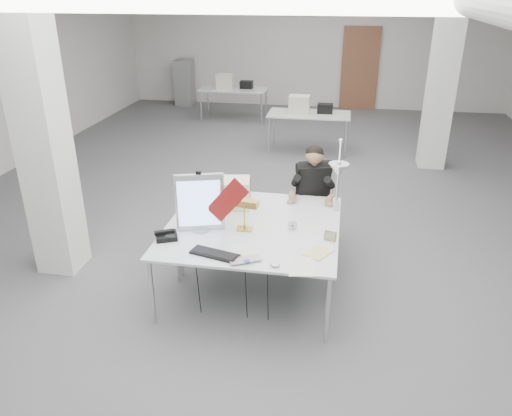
# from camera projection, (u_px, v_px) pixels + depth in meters

# --- Properties ---
(room_shell) EXTENTS (10.04, 14.04, 3.24)m
(room_shell) POSITION_uv_depth(u_px,v_px,m) (284.00, 94.00, 6.83)
(room_shell) COLOR #504F52
(room_shell) RESTS_ON ground
(desk_main) EXTENTS (1.80, 0.90, 0.02)m
(desk_main) POSITION_uv_depth(u_px,v_px,m) (245.00, 246.00, 4.87)
(desk_main) COLOR silver
(desk_main) RESTS_ON room_shell
(desk_second) EXTENTS (1.80, 0.90, 0.02)m
(desk_second) POSITION_uv_depth(u_px,v_px,m) (260.00, 209.00, 5.67)
(desk_second) COLOR silver
(desk_second) RESTS_ON room_shell
(bg_desk_a) EXTENTS (1.60, 0.80, 0.02)m
(bg_desk_a) POSITION_uv_depth(u_px,v_px,m) (309.00, 114.00, 9.77)
(bg_desk_a) COLOR silver
(bg_desk_a) RESTS_ON room_shell
(bg_desk_b) EXTENTS (1.60, 0.80, 0.02)m
(bg_desk_b) POSITION_uv_depth(u_px,v_px,m) (234.00, 89.00, 12.06)
(bg_desk_b) COLOR silver
(bg_desk_b) RESTS_ON room_shell
(filing_cabinet) EXTENTS (0.45, 0.55, 1.20)m
(filing_cabinet) POSITION_uv_depth(u_px,v_px,m) (185.00, 82.00, 13.69)
(filing_cabinet) COLOR gray
(filing_cabinet) RESTS_ON room_shell
(office_chair) EXTENTS (0.74, 0.74, 1.18)m
(office_chair) POSITION_uv_depth(u_px,v_px,m) (312.00, 202.00, 6.21)
(office_chair) COLOR black
(office_chair) RESTS_ON room_shell
(seated_person) EXTENTS (0.58, 0.65, 0.80)m
(seated_person) POSITION_uv_depth(u_px,v_px,m) (313.00, 181.00, 6.04)
(seated_person) COLOR black
(seated_person) RESTS_ON office_chair
(monitor) EXTENTS (0.49, 0.19, 0.61)m
(monitor) POSITION_uv_depth(u_px,v_px,m) (200.00, 203.00, 5.04)
(monitor) COLOR silver
(monitor) RESTS_ON desk_main
(pennant) EXTENTS (0.46, 0.09, 0.50)m
(pennant) POSITION_uv_depth(u_px,v_px,m) (228.00, 200.00, 4.94)
(pennant) COLOR maroon
(pennant) RESTS_ON monitor
(keyboard) EXTENTS (0.50, 0.27, 0.02)m
(keyboard) POSITION_uv_depth(u_px,v_px,m) (215.00, 254.00, 4.68)
(keyboard) COLOR black
(keyboard) RESTS_ON desk_main
(laptop) EXTENTS (0.35, 0.31, 0.02)m
(laptop) POSITION_uv_depth(u_px,v_px,m) (247.00, 262.00, 4.53)
(laptop) COLOR silver
(laptop) RESTS_ON desk_main
(mouse) EXTENTS (0.09, 0.06, 0.04)m
(mouse) POSITION_uv_depth(u_px,v_px,m) (275.00, 265.00, 4.48)
(mouse) COLOR silver
(mouse) RESTS_ON desk_main
(bankers_lamp) EXTENTS (0.28, 0.15, 0.30)m
(bankers_lamp) POSITION_uv_depth(u_px,v_px,m) (244.00, 216.00, 5.10)
(bankers_lamp) COLOR gold
(bankers_lamp) RESTS_ON desk_main
(desk_phone) EXTENTS (0.27, 0.25, 0.05)m
(desk_phone) POSITION_uv_depth(u_px,v_px,m) (167.00, 236.00, 4.97)
(desk_phone) COLOR black
(desk_phone) RESTS_ON desk_main
(picture_frame_left) EXTENTS (0.13, 0.09, 0.10)m
(picture_frame_left) POSITION_uv_depth(u_px,v_px,m) (185.00, 223.00, 5.19)
(picture_frame_left) COLOR olive
(picture_frame_left) RESTS_ON desk_main
(picture_frame_right) EXTENTS (0.13, 0.07, 0.10)m
(picture_frame_right) POSITION_uv_depth(u_px,v_px,m) (330.00, 236.00, 4.93)
(picture_frame_right) COLOR #AF804B
(picture_frame_right) RESTS_ON desk_main
(desk_clock) EXTENTS (0.10, 0.03, 0.10)m
(desk_clock) POSITION_uv_depth(u_px,v_px,m) (293.00, 225.00, 5.15)
(desk_clock) COLOR silver
(desk_clock) RESTS_ON desk_main
(paper_stack_a) EXTENTS (0.27, 0.36, 0.01)m
(paper_stack_a) POSITION_uv_depth(u_px,v_px,m) (301.00, 267.00, 4.48)
(paper_stack_a) COLOR silver
(paper_stack_a) RESTS_ON desk_main
(paper_stack_b) EXTENTS (0.31, 0.33, 0.01)m
(paper_stack_b) POSITION_uv_depth(u_px,v_px,m) (319.00, 252.00, 4.72)
(paper_stack_b) COLOR #D8D281
(paper_stack_b) RESTS_ON desk_main
(paper_stack_c) EXTENTS (0.20, 0.14, 0.01)m
(paper_stack_c) POSITION_uv_depth(u_px,v_px,m) (323.00, 247.00, 4.82)
(paper_stack_c) COLOR silver
(paper_stack_c) RESTS_ON desk_main
(beige_monitor) EXTENTS (0.39, 0.38, 0.33)m
(beige_monitor) POSITION_uv_depth(u_px,v_px,m) (234.00, 193.00, 5.64)
(beige_monitor) COLOR beige
(beige_monitor) RESTS_ON desk_second
(architect_lamp) EXTENTS (0.46, 0.68, 0.83)m
(architect_lamp) POSITION_uv_depth(u_px,v_px,m) (338.00, 183.00, 5.23)
(architect_lamp) COLOR silver
(architect_lamp) RESTS_ON desk_second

